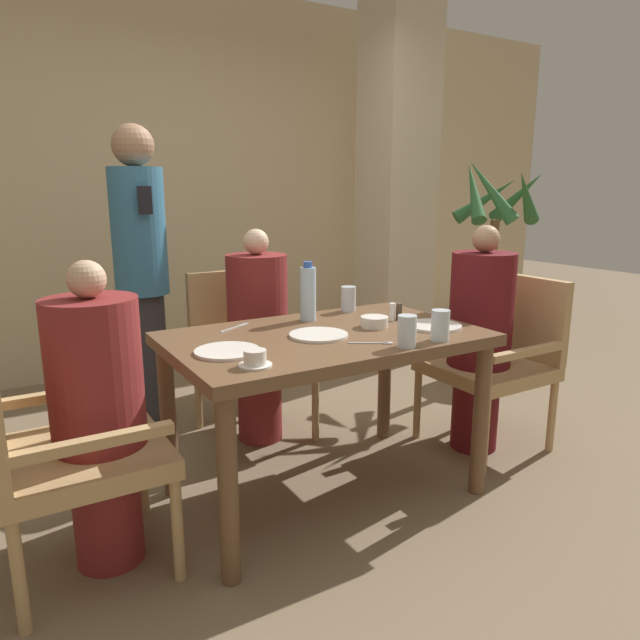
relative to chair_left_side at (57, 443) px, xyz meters
name	(u,v)px	position (x,y,z in m)	size (l,w,h in m)	color
ground_plane	(325,492)	(1.07, 0.00, -0.50)	(16.00, 16.00, 0.00)	#7A664C
wall_back	(163,182)	(1.07, 2.32, 0.90)	(8.00, 0.06, 2.80)	#C6B289
pillar_stone	(396,189)	(2.69, 1.59, 0.85)	(0.46, 0.46, 2.70)	beige
dining_table	(325,356)	(1.07, 0.00, 0.15)	(1.31, 0.82, 0.75)	brown
chair_left_side	(57,443)	(0.00, 0.00, 0.00)	(0.56, 0.55, 0.90)	tan
diner_in_left_chair	(99,414)	(0.14, 0.00, 0.08)	(0.32, 0.32, 1.12)	maroon
chair_far_side	(248,345)	(1.07, 0.83, 0.00)	(0.55, 0.56, 0.90)	tan
diner_in_far_chair	(258,334)	(1.07, 0.69, 0.09)	(0.32, 0.32, 1.15)	maroon
chair_right_side	(498,353)	(2.15, 0.00, 0.00)	(0.56, 0.55, 0.90)	tan
diner_in_right_chair	(480,337)	(2.00, 0.00, 0.11)	(0.32, 0.32, 1.17)	#5B1419
standing_host	(142,273)	(0.59, 1.13, 0.40)	(0.29, 0.32, 1.68)	#2D2D33
potted_palm	(489,317)	(2.87, 0.73, -0.03)	(0.60, 0.65, 1.56)	#4C4238
plate_main_left	(319,335)	(1.02, -0.03, 0.25)	(0.25, 0.25, 0.01)	white
plate_main_right	(227,351)	(0.60, -0.07, 0.25)	(0.25, 0.25, 0.01)	white
plate_dessert_center	(434,326)	(1.55, -0.15, 0.25)	(0.25, 0.25, 0.01)	white
teacup_with_saucer	(255,359)	(0.62, -0.28, 0.27)	(0.12, 0.12, 0.06)	white
bowl_small	(374,322)	(1.32, -0.02, 0.27)	(0.12, 0.12, 0.05)	white
water_bottle	(308,293)	(1.13, 0.25, 0.38)	(0.08, 0.08, 0.28)	silver
glass_tall_near	(348,299)	(1.41, 0.33, 0.31)	(0.07, 0.07, 0.13)	silver
glass_tall_mid	(407,331)	(1.23, -0.35, 0.31)	(0.07, 0.07, 0.13)	silver
glass_tall_far	(440,325)	(1.41, -0.34, 0.31)	(0.07, 0.07, 0.13)	silver
salt_shaker	(392,312)	(1.47, 0.04, 0.29)	(0.03, 0.03, 0.08)	white
pepper_shaker	(399,311)	(1.51, 0.04, 0.29)	(0.03, 0.03, 0.08)	#4C3D2D
fork_beside_plate	(376,343)	(1.16, -0.25, 0.25)	(0.16, 0.10, 0.00)	silver
knife_beside_plate	(236,327)	(0.79, 0.29, 0.25)	(0.17, 0.10, 0.00)	silver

